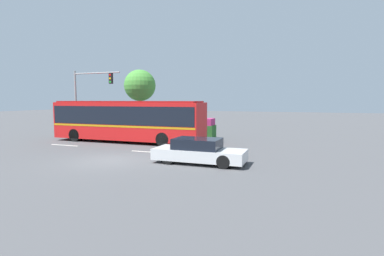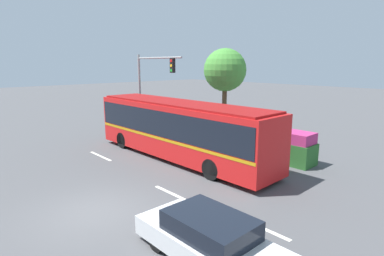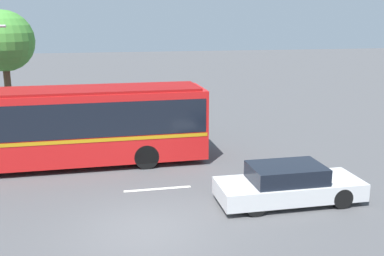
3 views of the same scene
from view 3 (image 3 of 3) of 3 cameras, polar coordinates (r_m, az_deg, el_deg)
ground_plane at (r=13.26m, az=-5.99°, el=-12.76°), size 140.00×140.00×0.00m
city_bus at (r=18.81m, az=-17.11°, el=0.62°), size 12.23×2.66×3.19m
sedan_foreground at (r=15.07m, az=12.21°, el=-7.09°), size 4.76×1.80×1.29m
flowering_hedge at (r=22.70m, az=-13.25°, el=0.57°), size 9.54×1.33×1.73m
street_tree_left at (r=25.97m, az=-22.95°, el=10.14°), size 3.23×3.23×6.38m
lane_stripe_near at (r=16.08m, az=-4.42°, el=-7.78°), size 2.40×0.16×0.01m
lane_stripe_far at (r=17.30m, az=8.09°, el=-6.28°), size 2.40×0.16×0.01m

